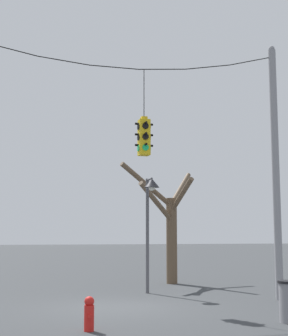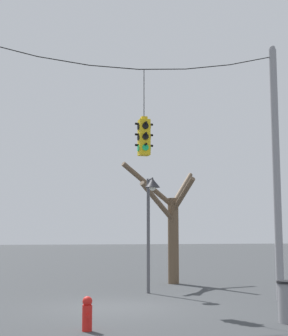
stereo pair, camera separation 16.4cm
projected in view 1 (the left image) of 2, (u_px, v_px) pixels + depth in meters
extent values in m
plane|color=#383A3D|center=(115.00, 308.00, 14.93)|extent=(200.00, 200.00, 0.00)
cylinder|color=gray|center=(276.00, 171.00, 17.26)|extent=(0.26, 0.26, 8.46)
sphere|color=gray|center=(272.00, 49.00, 17.82)|extent=(0.20, 0.20, 0.20)
cylinder|color=black|center=(11.00, 49.00, 15.45)|extent=(1.59, 0.03, 0.31)
cylinder|color=black|center=(64.00, 61.00, 15.83)|extent=(1.59, 0.03, 0.17)
cylinder|color=black|center=(114.00, 67.00, 16.23)|extent=(1.59, 0.03, 0.03)
cylinder|color=black|center=(162.00, 69.00, 16.65)|extent=(1.59, 0.03, 0.17)
cylinder|color=black|center=(208.00, 67.00, 17.09)|extent=(1.59, 0.03, 0.31)
cylinder|color=black|center=(251.00, 61.00, 17.55)|extent=(1.60, 0.03, 0.45)
cube|color=yellow|center=(144.00, 138.00, 16.20)|extent=(0.34, 0.34, 1.14)
cube|color=yellow|center=(144.00, 118.00, 16.28)|extent=(0.19, 0.19, 0.10)
cylinder|color=black|center=(144.00, 93.00, 16.39)|extent=(0.02, 0.02, 1.55)
cylinder|color=black|center=(146.00, 126.00, 16.07)|extent=(0.20, 0.03, 0.20)
cylinder|color=black|center=(146.00, 123.00, 16.03)|extent=(0.07, 0.12, 0.07)
cylinder|color=black|center=(146.00, 137.00, 16.02)|extent=(0.20, 0.03, 0.20)
cylinder|color=black|center=(146.00, 133.00, 15.99)|extent=(0.07, 0.12, 0.07)
cylinder|color=#19C666|center=(146.00, 147.00, 15.98)|extent=(0.20, 0.03, 0.20)
cylinder|color=black|center=(146.00, 144.00, 15.95)|extent=(0.07, 0.12, 0.07)
cylinder|color=black|center=(142.00, 128.00, 16.42)|extent=(0.20, 0.03, 0.20)
cylinder|color=black|center=(142.00, 126.00, 16.47)|extent=(0.07, 0.12, 0.07)
cylinder|color=black|center=(142.00, 139.00, 16.38)|extent=(0.20, 0.03, 0.20)
cylinder|color=black|center=(142.00, 136.00, 16.43)|extent=(0.07, 0.12, 0.07)
cylinder|color=#19C666|center=(142.00, 149.00, 16.33)|extent=(0.20, 0.03, 0.20)
cylinder|color=black|center=(142.00, 147.00, 16.39)|extent=(0.07, 0.12, 0.07)
cylinder|color=black|center=(138.00, 127.00, 16.19)|extent=(0.03, 0.20, 0.20)
cylinder|color=black|center=(137.00, 124.00, 16.19)|extent=(0.12, 0.07, 0.07)
cylinder|color=black|center=(138.00, 137.00, 16.15)|extent=(0.03, 0.20, 0.20)
cylinder|color=black|center=(137.00, 134.00, 16.15)|extent=(0.12, 0.07, 0.07)
cylinder|color=#19C666|center=(138.00, 148.00, 16.11)|extent=(0.03, 0.20, 0.20)
cylinder|color=black|center=(137.00, 145.00, 16.11)|extent=(0.12, 0.07, 0.07)
cylinder|color=black|center=(150.00, 127.00, 16.29)|extent=(0.03, 0.20, 0.20)
cylinder|color=black|center=(151.00, 125.00, 16.31)|extent=(0.12, 0.07, 0.07)
cylinder|color=black|center=(150.00, 138.00, 16.25)|extent=(0.03, 0.20, 0.20)
cylinder|color=black|center=(151.00, 135.00, 16.27)|extent=(0.12, 0.07, 0.07)
cylinder|color=#19C666|center=(150.00, 149.00, 16.20)|extent=(0.03, 0.20, 0.20)
cylinder|color=black|center=(151.00, 146.00, 16.23)|extent=(0.12, 0.07, 0.07)
cylinder|color=#515156|center=(147.00, 235.00, 18.92)|extent=(0.12, 0.12, 4.18)
cylinder|color=#515156|center=(150.00, 179.00, 18.90)|extent=(0.07, 0.60, 0.07)
cone|color=#232328|center=(152.00, 183.00, 18.59)|extent=(0.55, 0.55, 0.33)
sphere|color=silver|center=(152.00, 187.00, 18.57)|extent=(0.25, 0.25, 0.25)
cylinder|color=brown|center=(172.00, 240.00, 22.56)|extent=(0.47, 0.47, 3.72)
cylinder|color=brown|center=(180.00, 189.00, 23.83)|extent=(1.65, 1.85, 1.72)
cylinder|color=brown|center=(147.00, 185.00, 22.17)|extent=(2.62, 1.04, 1.89)
cylinder|color=brown|center=(157.00, 202.00, 21.90)|extent=(1.99, 1.59, 1.67)
cylinder|color=brown|center=(181.00, 195.00, 22.11)|extent=(0.62, 1.75, 1.46)
cylinder|color=red|center=(89.00, 318.00, 11.31)|extent=(0.22, 0.22, 0.56)
sphere|color=red|center=(89.00, 301.00, 11.36)|extent=(0.22, 0.22, 0.22)
cylinder|color=red|center=(90.00, 317.00, 11.18)|extent=(0.09, 0.10, 0.09)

